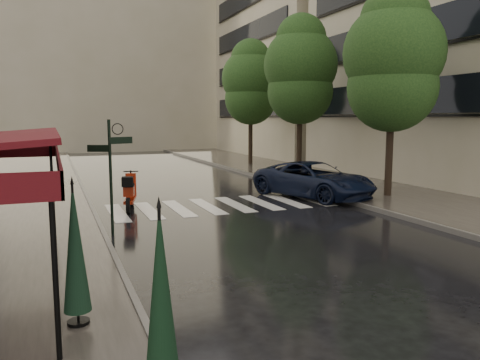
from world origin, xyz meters
TOP-DOWN VIEW (x-y plane):
  - ground at (0.00, 0.00)m, footprint 120.00×120.00m
  - sidewalk_near at (-4.50, 12.00)m, footprint 6.00×60.00m
  - sidewalk_far at (10.25, 12.00)m, footprint 5.50×60.00m
  - curb_near at (-1.45, 12.00)m, footprint 0.12×60.00m
  - curb_far at (7.45, 12.00)m, footprint 0.12×60.00m
  - crosswalk at (2.98, 6.00)m, footprint 7.85×3.20m
  - signpost at (-1.19, 3.00)m, footprint 1.17×0.29m
  - haussmann_near at (16.50, 9.00)m, footprint 8.00×15.00m
  - haussmann_far at (16.50, 26.00)m, footprint 8.00×16.00m
  - backdrop_building at (3.00, 38.00)m, footprint 22.00×6.00m
  - tree_near at (9.60, 5.00)m, footprint 3.80×3.80m
  - tree_mid at (9.50, 12.00)m, footprint 3.80×3.80m
  - tree_far at (9.70, 19.00)m, footprint 3.80×3.80m
  - scooter at (-0.22, 6.35)m, footprint 0.78×1.91m
  - parked_car at (7.00, 6.29)m, footprint 3.91×5.59m
  - parasol_front at (-1.65, -5.17)m, footprint 0.39×0.39m
  - parasol_back at (-2.37, -2.75)m, footprint 0.40×0.40m

SIDE VIEW (x-z plane):
  - ground at x=0.00m, z-range 0.00..0.00m
  - crosswalk at x=2.98m, z-range 0.00..0.01m
  - sidewalk_near at x=-4.50m, z-range 0.00..0.12m
  - sidewalk_far at x=10.25m, z-range 0.00..0.12m
  - curb_near at x=-1.45m, z-range -0.01..0.15m
  - curb_far at x=7.45m, z-range -0.01..0.15m
  - scooter at x=-0.22m, z-range -0.05..1.23m
  - parked_car at x=7.00m, z-range 0.00..1.42m
  - parasol_back at x=-2.37m, z-range 0.20..2.33m
  - parasol_front at x=-1.65m, z-range 0.20..2.38m
  - signpost at x=-1.19m, z-range 0.28..3.38m
  - tree_near at x=9.60m, z-range 1.33..9.31m
  - tree_far at x=9.70m, z-range 1.37..9.54m
  - tree_mid at x=9.50m, z-range 1.42..9.76m
  - haussmann_near at x=16.50m, z-range 0.00..18.00m
  - haussmann_far at x=16.50m, z-range 0.00..18.50m
  - backdrop_building at x=3.00m, z-range 0.00..20.00m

